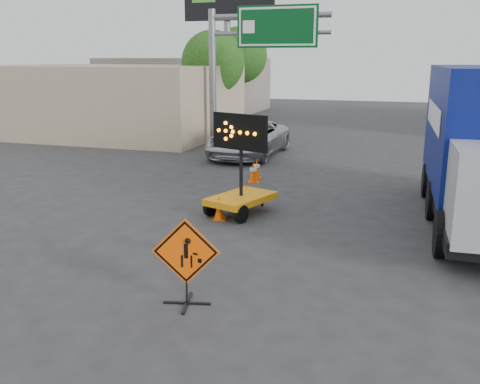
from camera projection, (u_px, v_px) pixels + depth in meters
The scene contains 15 objects.
ground at pixel (196, 308), 9.76m from camera, with size 100.00×100.00×0.00m, color #2D2D30.
storefront_left_near at pixel (108, 100), 31.92m from camera, with size 14.00×10.00×4.00m, color tan.
storefront_left_far at pixel (186, 85), 45.07m from camera, with size 12.00×10.00×4.40m, color gray.
highway_gantry at pixel (251, 45), 26.40m from camera, with size 6.18×0.38×6.90m.
billboard at pixel (229, 11), 34.32m from camera, with size 6.10×0.54×9.85m.
tree_left_near at pixel (213, 62), 31.43m from camera, with size 3.71×3.71×6.03m.
tree_left_far at pixel (239, 55), 39.00m from camera, with size 4.10×4.10×6.66m.
construction_sign at pixel (186, 260), 9.72m from camera, with size 1.22×0.88×1.66m.
arrow_board at pixel (241, 192), 15.52m from camera, with size 1.85×2.35×2.93m.
pickup_truck at pixel (249, 139), 24.76m from camera, with size 2.66×5.76×1.60m, color #BBBDC3.
cone_a at pixel (186, 243), 12.19m from camera, with size 0.40×0.40×0.69m.
cone_b at pixel (219, 207), 15.05m from camera, with size 0.44×0.44×0.70m.
cone_c at pixel (247, 194), 16.53m from camera, with size 0.37×0.37×0.67m.
cone_d at pixel (253, 172), 19.46m from camera, with size 0.51×0.51×0.78m.
cone_e at pixel (257, 169), 20.18m from camera, with size 0.49×0.49×0.75m.
Camera 1 is at (3.54, -8.25, 4.45)m, focal length 40.00 mm.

